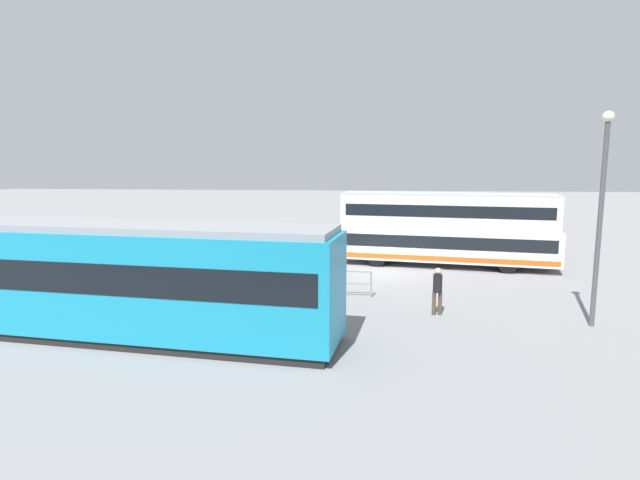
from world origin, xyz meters
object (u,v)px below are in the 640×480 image
pedestrian_near_railing (276,266)px  street_lamp (601,204)px  double_decker_bus (446,229)px  tram_yellow (104,277)px  info_sign (140,250)px  pedestrian_crossing (437,288)px

pedestrian_near_railing → street_lamp: (-11.44, 3.85, 3.08)m
double_decker_bus → tram_yellow: bearing=45.6°
info_sign → double_decker_bus: bearing=-155.8°
info_sign → pedestrian_crossing: bearing=167.0°
double_decker_bus → street_lamp: bearing=109.7°
pedestrian_near_railing → info_sign: size_ratio=0.73×
pedestrian_near_railing → street_lamp: size_ratio=0.25×
pedestrian_near_railing → info_sign: info_sign is taller
info_sign → street_lamp: size_ratio=0.34×
double_decker_bus → tram_yellow: (12.11, 12.36, -0.11)m
pedestrian_crossing → info_sign: info_sign is taller
double_decker_bus → pedestrian_crossing: 9.26m
double_decker_bus → pedestrian_crossing: double_decker_bus is taller
pedestrian_near_railing → pedestrian_crossing: 7.15m
double_decker_bus → street_lamp: street_lamp is taller
tram_yellow → pedestrian_near_railing: tram_yellow is taller
pedestrian_near_railing → pedestrian_crossing: pedestrian_near_railing is taller
double_decker_bus → tram_yellow: double_decker_bus is taller
pedestrian_near_railing → info_sign: bearing=2.4°
tram_yellow → pedestrian_near_railing: (-4.18, -6.37, -0.84)m
pedestrian_crossing → street_lamp: 5.92m
double_decker_bus → pedestrian_near_railing: (7.93, 5.99, -0.95)m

